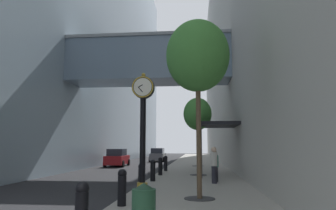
{
  "coord_description": "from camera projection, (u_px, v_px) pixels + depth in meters",
  "views": [
    {
      "loc": [
        2.76,
        -3.76,
        1.98
      ],
      "look_at": [
        0.8,
        17.05,
        4.83
      ],
      "focal_mm": 32.39,
      "sensor_mm": 36.0,
      "label": 1
    }
  ],
  "objects": [
    {
      "name": "ground_plane",
      "position": [
        169.0,
        166.0,
        30.33
      ],
      "size": [
        110.0,
        110.0,
        0.0
      ],
      "primitive_type": "plane",
      "color": "#262628",
      "rests_on": "ground"
    },
    {
      "name": "sidewalk_right",
      "position": [
        196.0,
        164.0,
        33.06
      ],
      "size": [
        5.34,
        80.0,
        0.14
      ],
      "primitive_type": "cube",
      "color": "#9E998E",
      "rests_on": "ground"
    },
    {
      "name": "building_block_left",
      "position": [
        77.0,
        10.0,
        36.79
      ],
      "size": [
        21.73,
        80.0,
        36.82
      ],
      "color": "#93A8B7",
      "rests_on": "ground"
    },
    {
      "name": "building_block_right",
      "position": [
        258.0,
        37.0,
        34.3
      ],
      "size": [
        9.0,
        80.0,
        28.42
      ],
      "color": "#B7B2A8",
      "rests_on": "ground"
    },
    {
      "name": "street_clock",
      "position": [
        143.0,
        127.0,
        11.34
      ],
      "size": [
        0.84,
        0.55,
        4.63
      ],
      "color": "black",
      "rests_on": "sidewalk_right"
    },
    {
      "name": "bollard_nearest",
      "position": [
        82.0,
        208.0,
        6.15
      ],
      "size": [
        0.28,
        0.28,
        1.13
      ],
      "color": "black",
      "rests_on": "sidewalk_right"
    },
    {
      "name": "bollard_second",
      "position": [
        122.0,
        186.0,
        9.48
      ],
      "size": [
        0.28,
        0.28,
        1.13
      ],
      "color": "black",
      "rests_on": "sidewalk_right"
    },
    {
      "name": "bollard_third",
      "position": [
        141.0,
        176.0,
        12.81
      ],
      "size": [
        0.28,
        0.28,
        1.13
      ],
      "color": "black",
      "rests_on": "sidewalk_right"
    },
    {
      "name": "bollard_fourth",
      "position": [
        153.0,
        170.0,
        16.13
      ],
      "size": [
        0.28,
        0.28,
        1.13
      ],
      "color": "black",
      "rests_on": "sidewalk_right"
    },
    {
      "name": "bollard_fifth",
      "position": [
        160.0,
        166.0,
        19.46
      ],
      "size": [
        0.28,
        0.28,
        1.13
      ],
      "color": "black",
      "rests_on": "sidewalk_right"
    },
    {
      "name": "bollard_sixth",
      "position": [
        166.0,
        163.0,
        22.78
      ],
      "size": [
        0.28,
        0.28,
        1.13
      ],
      "color": "black",
      "rests_on": "sidewalk_right"
    },
    {
      "name": "street_tree_near",
      "position": [
        198.0,
        57.0,
        11.36
      ],
      "size": [
        2.37,
        2.37,
        6.57
      ],
      "color": "#333335",
      "rests_on": "sidewalk_right"
    },
    {
      "name": "street_tree_mid_near",
      "position": [
        198.0,
        115.0,
        20.05
      ],
      "size": [
        1.86,
        1.86,
        5.04
      ],
      "color": "#333335",
      "rests_on": "sidewalk_right"
    },
    {
      "name": "street_tree_mid_far",
      "position": [
        197.0,
        113.0,
        29.04
      ],
      "size": [
        2.16,
        2.16,
        6.27
      ],
      "color": "#333335",
      "rests_on": "sidewalk_right"
    },
    {
      "name": "trash_bin",
      "position": [
        144.0,
        207.0,
        6.52
      ],
      "size": [
        0.53,
        0.53,
        1.05
      ],
      "color": "#234C33",
      "rests_on": "sidewalk_right"
    },
    {
      "name": "pedestrian_walking",
      "position": [
        215.0,
        166.0,
        15.92
      ],
      "size": [
        0.37,
        0.47,
        1.59
      ],
      "color": "#23232D",
      "rests_on": "sidewalk_right"
    },
    {
      "name": "pedestrian_by_clock",
      "position": [
        214.0,
        164.0,
        15.2
      ],
      "size": [
        0.47,
        0.47,
        1.81
      ],
      "color": "#23232D",
      "rests_on": "sidewalk_right"
    },
    {
      "name": "storefront_awning",
      "position": [
        217.0,
        126.0,
        19.38
      ],
      "size": [
        2.4,
        3.6,
        3.3
      ],
      "color": "black",
      "rests_on": "sidewalk_right"
    },
    {
      "name": "car_grey_near",
      "position": [
        158.0,
        155.0,
        39.74
      ],
      "size": [
        1.95,
        4.02,
        1.73
      ],
      "color": "slate",
      "rests_on": "ground"
    },
    {
      "name": "car_red_mid",
      "position": [
        117.0,
        158.0,
        30.1
      ],
      "size": [
        2.06,
        4.26,
        1.72
      ],
      "color": "#AD191E",
      "rests_on": "ground"
    }
  ]
}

